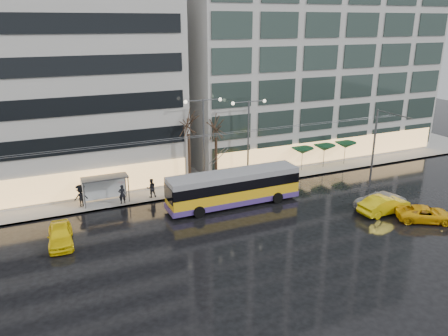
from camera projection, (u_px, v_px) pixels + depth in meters
ground at (230, 235)px, 35.09m from camera, size 140.00×140.00×0.00m
sidewalk at (194, 177)px, 47.97m from camera, size 80.00×10.00×0.15m
kerb at (211, 192)px, 43.68m from camera, size 80.00×0.10×0.15m
building_right at (305, 52)px, 54.82m from camera, size 32.00×14.00×25.00m
trolleybus at (234, 189)px, 40.37m from camera, size 12.62×4.94×5.84m
catenary at (205, 156)px, 41.00m from camera, size 42.24×5.12×7.00m
bus_shelter at (101, 184)px, 40.53m from camera, size 4.20×1.60×2.51m
street_lamp_near at (204, 131)px, 43.32m from camera, size 3.96×0.36×9.03m
street_lamp_far at (248, 129)px, 45.32m from camera, size 3.96×0.36×8.53m
tree_a at (188, 121)px, 42.57m from camera, size 3.20×3.20×8.40m
tree_b at (216, 125)px, 44.11m from camera, size 3.20×3.20×7.70m
parasol_a at (302, 151)px, 49.21m from camera, size 2.50×2.50×2.65m
parasol_b at (324, 148)px, 50.36m from camera, size 2.50×2.50×2.65m
parasol_c at (345, 145)px, 51.51m from camera, size 2.50×2.50×2.65m
taxi_a at (60, 235)px, 33.40m from camera, size 2.06×4.58×1.53m
taxi_b at (384, 205)px, 38.82m from camera, size 5.00×1.97×1.62m
taxi_c at (425, 214)px, 37.32m from camera, size 5.25×4.30×1.33m
sedan_silver at (381, 201)px, 39.80m from camera, size 5.86×3.58×1.52m
pedestrian_a at (122, 189)px, 40.34m from camera, size 1.01×1.03×2.19m
pedestrian_b at (151, 188)px, 42.00m from camera, size 0.91×0.71×1.86m
pedestrian_c at (81, 195)px, 39.83m from camera, size 1.21×0.84×2.11m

